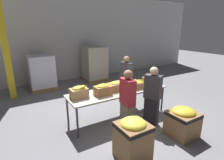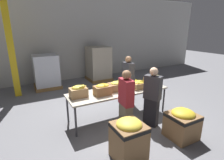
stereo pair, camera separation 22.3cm
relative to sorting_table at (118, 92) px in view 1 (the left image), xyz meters
name	(u,v)px [view 1 (the left image)]	position (x,y,z in m)	size (l,w,h in m)	color
ground_plane	(118,116)	(0.00, 0.00, -0.74)	(30.00, 30.00, 0.00)	slate
wall_back	(66,38)	(0.00, 4.48, 1.26)	(16.00, 0.08, 4.00)	#B7B7B2
sorting_table	(118,92)	(0.00, 0.00, 0.00)	(2.78, 0.85, 0.79)	#B2A893
banana_box_0	(79,92)	(-1.10, 0.06, 0.20)	(0.42, 0.29, 0.31)	tan
banana_box_1	(103,90)	(-0.52, -0.08, 0.19)	(0.42, 0.29, 0.30)	olive
banana_box_2	(117,86)	(-0.01, 0.04, 0.18)	(0.48, 0.33, 0.26)	olive
banana_box_3	(138,84)	(0.59, -0.10, 0.16)	(0.41, 0.33, 0.24)	#A37A4C
banana_box_4	(150,79)	(1.09, -0.04, 0.20)	(0.41, 0.27, 0.32)	olive
volunteer_0	(126,80)	(0.81, 0.78, 0.03)	(0.23, 0.43, 1.57)	black
volunteer_1	(152,97)	(0.52, -0.76, 0.02)	(0.36, 0.46, 1.53)	black
volunteer_2	(127,103)	(-0.25, -0.75, 0.02)	(0.25, 0.43, 1.54)	#6B604C
donation_bin_0	(133,138)	(-0.66, -1.52, -0.30)	(0.57, 0.57, 0.84)	olive
donation_bin_1	(183,121)	(0.78, -1.52, -0.37)	(0.61, 0.61, 0.70)	olive
support_pillar	(4,41)	(-2.48, 3.20, 1.26)	(0.21, 0.21, 4.00)	gold
pallet_stack_0	(94,64)	(1.03, 3.68, 0.05)	(1.06, 1.06, 1.60)	olive
pallet_stack_1	(42,73)	(-1.36, 3.63, -0.06)	(1.03, 1.03, 1.39)	olive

